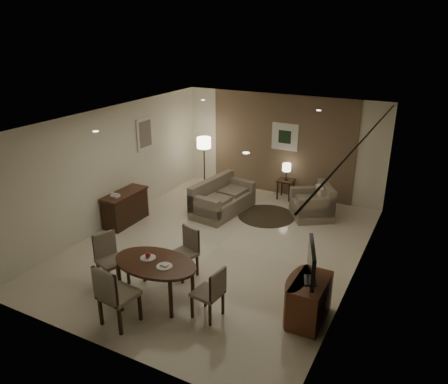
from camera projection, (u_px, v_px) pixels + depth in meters
The scene contains 31 objects.
room_shell at pixel (228, 180), 9.05m from camera, with size 5.50×7.00×2.70m.
taupe_accent at pixel (281, 145), 11.60m from camera, with size 3.96×0.03×2.70m, color brown.
curtain_wall at pixel (355, 213), 7.58m from camera, with size 0.08×6.70×2.58m, color beige, non-canonical shape.
curtain_rod at pixel (364, 138), 7.10m from camera, with size 0.03×0.03×6.80m, color black.
art_back_frame at pixel (285, 137), 11.45m from camera, with size 0.72×0.03×0.72m, color silver.
art_back_canvas at pixel (285, 137), 11.43m from camera, with size 0.34×0.01×0.34m, color black.
art_left_frame at pixel (145, 134), 10.71m from camera, with size 0.03×0.60×0.80m, color silver.
art_left_canvas at pixel (145, 134), 10.70m from camera, with size 0.01×0.46×0.64m, color gray.
downlight_nl at pixel (96, 131), 7.36m from camera, with size 0.10×0.10×0.01m, color white.
downlight_nr at pixel (246, 153), 6.15m from camera, with size 0.10×0.10×0.01m, color white.
downlight_fl at pixel (203, 100), 10.33m from camera, with size 0.10×0.10×0.01m, color white.
downlight_fr at pixel (319, 110), 9.12m from camera, with size 0.10×0.10×0.01m, color white.
console_desk at pixel (125, 208), 10.15m from camera, with size 0.48×1.20×0.75m, color #492917, non-canonical shape.
telephone at pixel (115, 195), 9.75m from camera, with size 0.20×0.14×0.09m, color white, non-canonical shape.
tv_cabinet at pixel (310, 300), 6.81m from camera, with size 0.48×0.90×0.70m, color brown, non-canonical shape.
flat_tv at pixel (311, 263), 6.58m from camera, with size 0.06×0.88×0.60m, color black, non-canonical shape.
dining_table at pixel (156, 280), 7.35m from camera, with size 1.49×0.93×0.70m, color #492917, non-canonical shape.
chair_near at pixel (119, 294), 6.68m from camera, with size 0.51×0.51×1.05m, color gray, non-canonical shape.
chair_far at pixel (183, 254), 7.97m from camera, with size 0.44×0.44×0.92m, color gray, non-canonical shape.
chair_left at pixel (112, 261), 7.71m from camera, with size 0.45×0.45×0.94m, color gray, non-canonical shape.
chair_right at pixel (207, 292), 6.86m from camera, with size 0.43×0.43×0.88m, color gray, non-canonical shape.
plate_a at pixel (148, 258), 7.33m from camera, with size 0.26×0.26×0.02m, color white.
plate_b at pixel (164, 266), 7.08m from camera, with size 0.26×0.26×0.02m, color white.
fruit_apple at pixel (148, 255), 7.32m from camera, with size 0.09×0.09×0.09m, color maroon.
napkin at pixel (164, 265), 7.07m from camera, with size 0.12×0.08×0.03m, color white.
round_rug at pixel (266, 216), 10.62m from camera, with size 1.38×1.38×0.01m, color #3A3020.
sofa at pixel (223, 197), 10.72m from camera, with size 0.86×1.72×0.81m, color gray, non-canonical shape.
armchair at pixel (312, 201), 10.43m from camera, with size 0.92×0.87×0.82m, color gray, non-canonical shape.
side_table at pixel (285, 189), 11.60m from camera, with size 0.41×0.41×0.52m, color #321A10, non-canonical shape.
table_lamp at pixel (286, 171), 11.42m from camera, with size 0.22×0.22×0.50m, color #FFEAC1, non-canonical shape.
floor_lamp at pixel (204, 164), 12.05m from camera, with size 0.38×0.38×1.50m, color #FFE5B7, non-canonical shape.
Camera 1 is at (3.87, -7.20, 4.40)m, focal length 35.00 mm.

